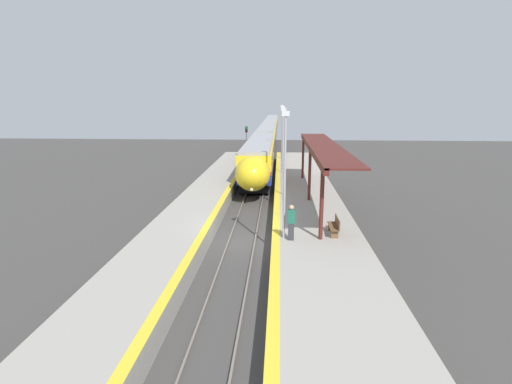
{
  "coord_description": "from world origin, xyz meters",
  "views": [
    {
      "loc": [
        2.0,
        -20.8,
        7.61
      ],
      "look_at": [
        0.59,
        3.24,
        2.12
      ],
      "focal_mm": 28.0,
      "sensor_mm": 36.0,
      "label": 1
    }
  ],
  "objects_px": {
    "person_waiting": "(291,222)",
    "lamppost_far": "(282,135)",
    "lamppost_farthest": "(282,128)",
    "railway_signal": "(246,142)",
    "lamppost_near": "(285,168)",
    "lamppost_mid": "(283,146)",
    "platform_bench": "(335,226)",
    "train": "(268,132)"
  },
  "relations": [
    {
      "from": "person_waiting",
      "to": "lamppost_mid",
      "type": "relative_size",
      "value": 0.29
    },
    {
      "from": "railway_signal",
      "to": "lamppost_mid",
      "type": "bearing_deg",
      "value": -77.67
    },
    {
      "from": "train",
      "to": "railway_signal",
      "type": "distance_m",
      "value": 24.99
    },
    {
      "from": "lamppost_far",
      "to": "lamppost_near",
      "type": "bearing_deg",
      "value": -90.0
    },
    {
      "from": "railway_signal",
      "to": "lamppost_far",
      "type": "height_order",
      "value": "lamppost_far"
    },
    {
      "from": "railway_signal",
      "to": "platform_bench",
      "type": "bearing_deg",
      "value": -76.43
    },
    {
      "from": "railway_signal",
      "to": "lamppost_far",
      "type": "bearing_deg",
      "value": -66.49
    },
    {
      "from": "person_waiting",
      "to": "lamppost_far",
      "type": "xyz_separation_m",
      "value": [
        -0.35,
        19.48,
        2.57
      ]
    },
    {
      "from": "person_waiting",
      "to": "lamppost_near",
      "type": "relative_size",
      "value": 0.29
    },
    {
      "from": "railway_signal",
      "to": "train",
      "type": "bearing_deg",
      "value": 85.53
    },
    {
      "from": "train",
      "to": "lamppost_near",
      "type": "height_order",
      "value": "lamppost_near"
    },
    {
      "from": "train",
      "to": "lamppost_mid",
      "type": "distance_m",
      "value": 44.3
    },
    {
      "from": "lamppost_farthest",
      "to": "person_waiting",
      "type": "bearing_deg",
      "value": -89.32
    },
    {
      "from": "railway_signal",
      "to": "person_waiting",
      "type": "bearing_deg",
      "value": -81.11
    },
    {
      "from": "railway_signal",
      "to": "lamppost_farthest",
      "type": "xyz_separation_m",
      "value": [
        4.22,
        -0.1,
        1.64
      ]
    },
    {
      "from": "train",
      "to": "lamppost_farthest",
      "type": "xyz_separation_m",
      "value": [
        2.27,
        -25.0,
        2.34
      ]
    },
    {
      "from": "person_waiting",
      "to": "lamppost_far",
      "type": "bearing_deg",
      "value": 91.02
    },
    {
      "from": "train",
      "to": "lamppost_near",
      "type": "xyz_separation_m",
      "value": [
        2.27,
        -53.78,
        2.34
      ]
    },
    {
      "from": "person_waiting",
      "to": "lamppost_farthest",
      "type": "height_order",
      "value": "lamppost_farthest"
    },
    {
      "from": "railway_signal",
      "to": "lamppost_near",
      "type": "bearing_deg",
      "value": -81.69
    },
    {
      "from": "train",
      "to": "platform_bench",
      "type": "relative_size",
      "value": 56.16
    },
    {
      "from": "railway_signal",
      "to": "lamppost_far",
      "type": "distance_m",
      "value": 10.7
    },
    {
      "from": "railway_signal",
      "to": "lamppost_mid",
      "type": "relative_size",
      "value": 0.76
    },
    {
      "from": "lamppost_mid",
      "to": "lamppost_far",
      "type": "distance_m",
      "value": 9.59
    },
    {
      "from": "train",
      "to": "lamppost_farthest",
      "type": "relative_size",
      "value": 14.42
    },
    {
      "from": "person_waiting",
      "to": "lamppost_near",
      "type": "height_order",
      "value": "lamppost_near"
    },
    {
      "from": "platform_bench",
      "to": "lamppost_far",
      "type": "distance_m",
      "value": 18.95
    },
    {
      "from": "lamppost_far",
      "to": "railway_signal",
      "type": "bearing_deg",
      "value": 113.51
    },
    {
      "from": "train",
      "to": "railway_signal",
      "type": "xyz_separation_m",
      "value": [
        -1.95,
        -24.9,
        0.7
      ]
    },
    {
      "from": "lamppost_mid",
      "to": "lamppost_far",
      "type": "bearing_deg",
      "value": 90.0
    },
    {
      "from": "train",
      "to": "railway_signal",
      "type": "bearing_deg",
      "value": -94.47
    },
    {
      "from": "person_waiting",
      "to": "lamppost_far",
      "type": "relative_size",
      "value": 0.29
    },
    {
      "from": "person_waiting",
      "to": "lamppost_farthest",
      "type": "relative_size",
      "value": 0.29
    },
    {
      "from": "lamppost_far",
      "to": "person_waiting",
      "type": "bearing_deg",
      "value": -88.98
    },
    {
      "from": "platform_bench",
      "to": "lamppost_near",
      "type": "bearing_deg",
      "value": -165.71
    },
    {
      "from": "lamppost_near",
      "to": "lamppost_far",
      "type": "xyz_separation_m",
      "value": [
        0.0,
        19.18,
        0.0
      ]
    },
    {
      "from": "railway_signal",
      "to": "lamppost_near",
      "type": "xyz_separation_m",
      "value": [
        4.22,
        -28.87,
        1.64
      ]
    },
    {
      "from": "train",
      "to": "platform_bench",
      "type": "distance_m",
      "value": 53.34
    },
    {
      "from": "train",
      "to": "lamppost_far",
      "type": "distance_m",
      "value": 34.75
    },
    {
      "from": "lamppost_far",
      "to": "lamppost_farthest",
      "type": "distance_m",
      "value": 9.59
    },
    {
      "from": "train",
      "to": "lamppost_farthest",
      "type": "distance_m",
      "value": 25.21
    },
    {
      "from": "railway_signal",
      "to": "lamppost_far",
      "type": "relative_size",
      "value": 0.76
    }
  ]
}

